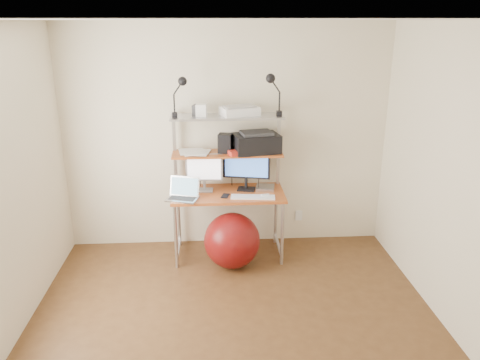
% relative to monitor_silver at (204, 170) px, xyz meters
% --- Properties ---
extents(room, '(3.60, 3.60, 3.60)m').
position_rel_monitor_silver_xyz_m(room, '(0.25, -1.53, 0.28)').
color(room, brown).
rests_on(room, ground).
extents(computer_desk, '(1.20, 0.60, 1.57)m').
position_rel_monitor_silver_xyz_m(computer_desk, '(0.25, -0.02, -0.02)').
color(computer_desk, '#C25E25').
rests_on(computer_desk, ground).
extents(desktop, '(1.20, 0.60, 0.00)m').
position_rel_monitor_silver_xyz_m(desktop, '(0.25, -0.09, -0.23)').
color(desktop, '#C25E25').
rests_on(desktop, computer_desk).
extents(mid_shelf, '(1.18, 0.34, 0.00)m').
position_rel_monitor_silver_xyz_m(mid_shelf, '(0.25, 0.04, 0.18)').
color(mid_shelf, '#C25E25').
rests_on(mid_shelf, computer_desk).
extents(top_shelf, '(1.18, 0.34, 0.00)m').
position_rel_monitor_silver_xyz_m(top_shelf, '(0.25, 0.04, 0.58)').
color(top_shelf, '#B2B1B6').
rests_on(top_shelf, computer_desk).
extents(floor, '(3.60, 3.60, 0.00)m').
position_rel_monitor_silver_xyz_m(floor, '(0.25, -1.53, -0.97)').
color(floor, brown).
rests_on(floor, ground).
extents(wall_outlet, '(0.08, 0.01, 0.12)m').
position_rel_monitor_silver_xyz_m(wall_outlet, '(1.10, 0.26, -0.67)').
color(wall_outlet, white).
rests_on(wall_outlet, room).
extents(monitor_silver, '(0.40, 0.15, 0.44)m').
position_rel_monitor_silver_xyz_m(monitor_silver, '(0.00, 0.00, 0.00)').
color(monitor_silver, '#A6A5AA').
rests_on(monitor_silver, desktop).
extents(monitor_black, '(0.51, 0.18, 0.52)m').
position_rel_monitor_silver_xyz_m(monitor_black, '(0.46, 0.01, 0.02)').
color(monitor_black, black).
rests_on(monitor_black, desktop).
extents(laptop, '(0.37, 0.33, 0.28)m').
position_rel_monitor_silver_xyz_m(laptop, '(-0.22, -0.22, -0.19)').
color(laptop, '#B8B8BC').
rests_on(laptop, desktop).
extents(keyboard, '(0.47, 0.18, 0.01)m').
position_rel_monitor_silver_xyz_m(keyboard, '(0.51, -0.25, -0.23)').
color(keyboard, white).
rests_on(keyboard, desktop).
extents(mouse, '(0.09, 0.06, 0.02)m').
position_rel_monitor_silver_xyz_m(mouse, '(0.64, -0.23, -0.22)').
color(mouse, white).
rests_on(mouse, desktop).
extents(mac_mini, '(0.23, 0.23, 0.04)m').
position_rel_monitor_silver_xyz_m(mac_mini, '(0.66, -0.01, -0.22)').
color(mac_mini, '#B8B8BC').
rests_on(mac_mini, desktop).
extents(phone, '(0.10, 0.14, 0.01)m').
position_rel_monitor_silver_xyz_m(phone, '(0.22, -0.19, -0.23)').
color(phone, black).
rests_on(phone, desktop).
extents(printer, '(0.53, 0.41, 0.23)m').
position_rel_monitor_silver_xyz_m(printer, '(0.56, 0.04, 0.28)').
color(printer, black).
rests_on(printer, mid_shelf).
extents(nas_cube, '(0.17, 0.17, 0.20)m').
position_rel_monitor_silver_xyz_m(nas_cube, '(0.23, 0.05, 0.28)').
color(nas_cube, black).
rests_on(nas_cube, mid_shelf).
extents(red_box, '(0.21, 0.17, 0.05)m').
position_rel_monitor_silver_xyz_m(red_box, '(0.36, -0.06, 0.20)').
color(red_box, red).
rests_on(red_box, mid_shelf).
extents(scanner, '(0.44, 0.35, 0.10)m').
position_rel_monitor_silver_xyz_m(scanner, '(0.39, 0.06, 0.62)').
color(scanner, white).
rests_on(scanner, top_shelf).
extents(box_white, '(0.12, 0.10, 0.13)m').
position_rel_monitor_silver_xyz_m(box_white, '(-0.01, 0.02, 0.64)').
color(box_white, white).
rests_on(box_white, top_shelf).
extents(box_grey, '(0.14, 0.14, 0.11)m').
position_rel_monitor_silver_xyz_m(box_grey, '(-0.04, 0.07, 0.63)').
color(box_grey, '#313134').
rests_on(box_grey, top_shelf).
extents(clip_lamp_left, '(0.16, 0.09, 0.41)m').
position_rel_monitor_silver_xyz_m(clip_lamp_left, '(-0.21, -0.02, 0.88)').
color(clip_lamp_left, black).
rests_on(clip_lamp_left, top_shelf).
extents(clip_lamp_right, '(0.17, 0.10, 0.44)m').
position_rel_monitor_silver_xyz_m(clip_lamp_right, '(0.72, -0.02, 0.89)').
color(clip_lamp_right, black).
rests_on(clip_lamp_right, top_shelf).
extents(exercise_ball, '(0.59, 0.59, 0.59)m').
position_rel_monitor_silver_xyz_m(exercise_ball, '(0.28, -0.35, -0.68)').
color(exercise_ball, maroon).
rests_on(exercise_ball, floor).
extents(paper_stack, '(0.37, 0.37, 0.02)m').
position_rel_monitor_silver_xyz_m(paper_stack, '(-0.11, 0.05, 0.19)').
color(paper_stack, white).
rests_on(paper_stack, mid_shelf).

